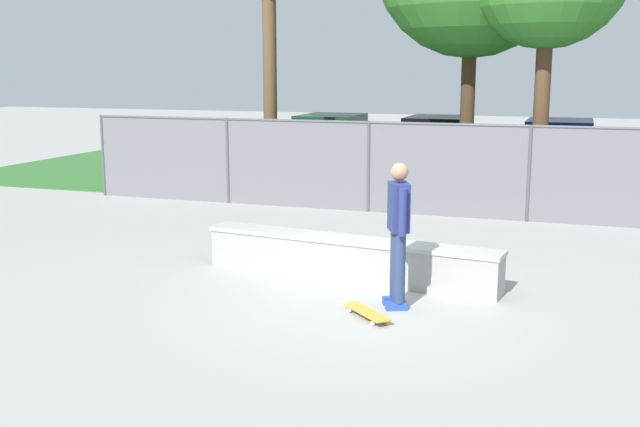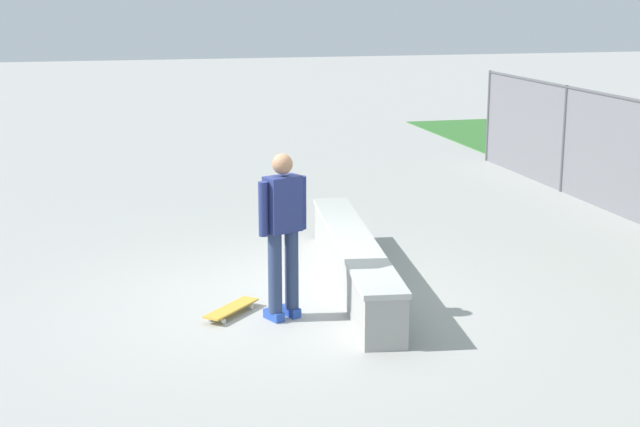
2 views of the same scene
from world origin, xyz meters
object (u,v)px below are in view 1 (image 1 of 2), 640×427
(car_black, at_px, (438,146))
(car_blue, at_px, (558,151))
(concrete_ledge, at_px, (349,258))
(skateboarder, at_px, (398,228))
(car_green, at_px, (332,143))
(skateboard, at_px, (367,312))

(car_black, relative_size, car_blue, 1.00)
(concrete_ledge, bearing_deg, skateboarder, -48.03)
(car_black, bearing_deg, skateboarder, -82.13)
(skateboarder, bearing_deg, car_green, 111.72)
(car_green, distance_m, car_black, 3.05)
(car_blue, bearing_deg, skateboard, -98.37)
(skateboarder, relative_size, car_black, 0.43)
(skateboard, height_order, car_blue, car_blue)
(car_blue, bearing_deg, car_black, 174.14)
(concrete_ledge, xyz_separation_m, skateboard, (0.71, -1.60, -0.23))
(skateboard, relative_size, car_blue, 0.17)
(skateboard, xyz_separation_m, car_blue, (1.78, 12.08, 0.77))
(car_green, bearing_deg, skateboarder, -68.28)
(skateboard, distance_m, car_blue, 12.23)
(skateboard, relative_size, car_green, 0.17)
(concrete_ledge, height_order, car_black, car_black)
(concrete_ledge, relative_size, skateboard, 6.13)
(car_green, bearing_deg, concrete_ledge, -70.78)
(car_green, bearing_deg, skateboard, -70.14)
(concrete_ledge, xyz_separation_m, car_green, (-3.74, 10.72, 0.54))
(skateboard, height_order, car_black, car_black)
(skateboarder, distance_m, car_blue, 11.65)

